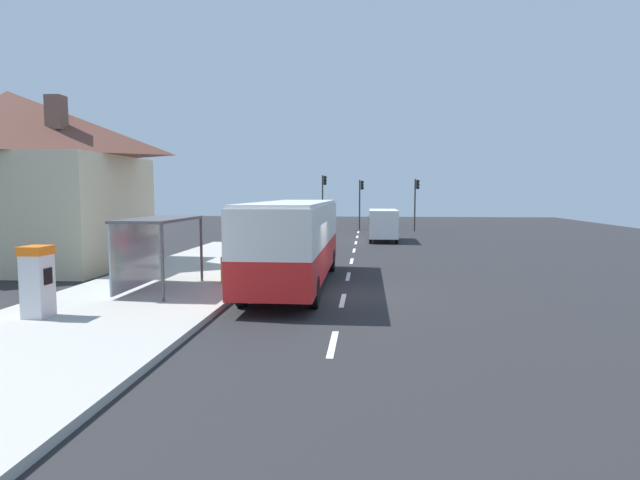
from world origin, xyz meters
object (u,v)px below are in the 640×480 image
Objects in this scene: recycling_bin_green at (241,262)px; recycling_bin_red at (232,267)px; bus at (294,238)px; traffic_light_median at (361,197)px; house_behind_platform at (12,178)px; sedan_far at (380,221)px; traffic_light_near_side at (416,196)px; sedan_near at (378,217)px; traffic_light_far_side at (324,194)px; recycling_bin_yellow at (237,265)px; ticket_machine at (37,281)px; white_van at (383,223)px; recycling_bin_orange at (228,270)px; bus_shelter at (151,235)px.

recycling_bin_red is at bearing -90.00° from recycling_bin_green.
bus is 30.96m from traffic_light_median.
house_behind_platform reaches higher than bus.
traffic_light_near_side reaches higher than sedan_far.
sedan_near is 0.85× the size of traffic_light_far_side.
traffic_light_median is at bearing 86.08° from bus.
sedan_far is 0.85× the size of traffic_light_far_side.
traffic_light_far_side reaches higher than sedan_far.
traffic_light_far_side is (1.10, 29.03, 2.79)m from recycling_bin_yellow.
ticket_machine is 13.18m from house_behind_platform.
white_van is at bearing 71.08° from recycling_bin_red.
recycling_bin_red is 1.00× the size of recycling_bin_yellow.
recycling_bin_yellow is at bearing -109.60° from white_van.
recycling_bin_yellow is 0.08× the size of house_behind_platform.
recycling_bin_orange is 30.58m from traffic_light_far_side.
recycling_bin_green is 12.21m from house_behind_platform.
traffic_light_near_side is at bearing -45.42° from sedan_far.
white_van is 18.43m from recycling_bin_green.
sedan_far is at bearing 57.89° from house_behind_platform.
bus_shelter is at bearing -110.79° from traffic_light_near_side.
sedan_far is at bearing 89.57° from white_van.
sedan_near reaches higher than recycling_bin_orange.
bus is at bearing -34.78° from recycling_bin_green.
ticket_machine is at bearing -52.31° from house_behind_platform.
recycling_bin_orange is 1.00× the size of recycling_bin_red.
ticket_machine is (-10.14, -38.80, 0.38)m from sedan_far.
sedan_far is 2.29× the size of ticket_machine.
traffic_light_near_side is at bearing 76.15° from bus.
recycling_bin_yellow is 29.96m from traffic_light_near_side.
bus_shelter is (-2.21, -1.76, 1.44)m from recycling_bin_orange.
traffic_light_near_side is at bearing 71.04° from recycling_bin_yellow.
sedan_far is 33.52m from recycling_bin_orange.
sedan_near is (4.01, 39.94, -1.05)m from bus.
sedan_near reaches higher than recycling_bin_red.
sedan_far is 3.47m from traffic_light_median.
recycling_bin_orange is 0.08× the size of house_behind_platform.
bus_shelter is (-6.81, -32.99, -1.08)m from traffic_light_median.
recycling_bin_red is 30.62m from traffic_light_near_side.
bus is at bearing -95.73° from sedan_near.
sedan_far reaches higher than recycling_bin_green.
house_behind_platform reaches higher than ticket_machine.
traffic_light_median is (4.60, 29.13, 2.53)m from recycling_bin_green.
traffic_light_median reaches higher than bus_shelter.
white_van is 2.69× the size of ticket_machine.
white_van is 5.49× the size of recycling_bin_red.
traffic_light_median is at bearing 81.02° from recycling_bin_green.
sedan_far reaches higher than recycling_bin_orange.
bus is 11.59× the size of recycling_bin_orange.
recycling_bin_yellow is (-6.50, -38.92, -0.14)m from sedan_near.
house_behind_platform is (-11.48, 4.23, 3.57)m from recycling_bin_orange.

